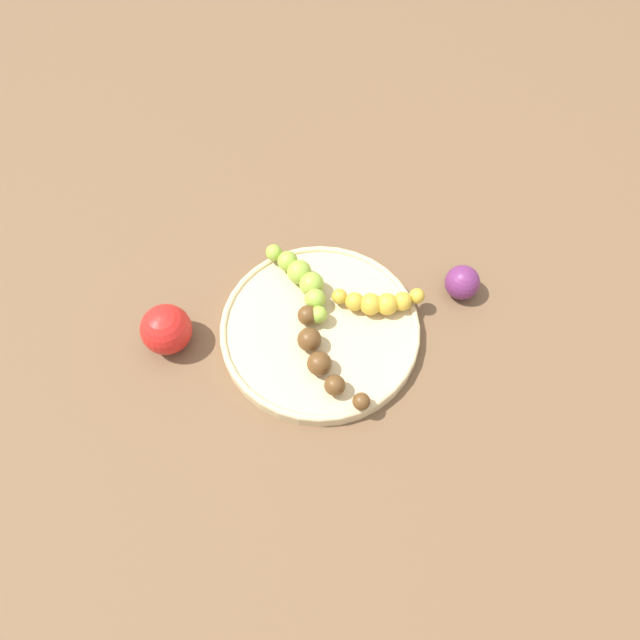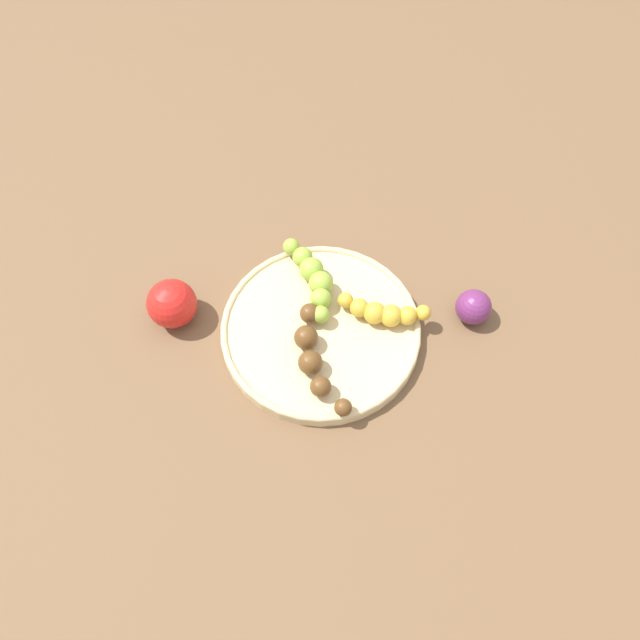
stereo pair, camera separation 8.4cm
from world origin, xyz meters
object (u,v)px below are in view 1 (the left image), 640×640
object	(u,v)px
banana_green	(301,279)
apple_red	(166,329)
banana_spotted	(379,302)
fruit_bowl	(320,329)
banana_overripe	(320,349)
plum_purple	(462,282)

from	to	relation	value
banana_green	apple_red	bearing A→B (deg)	172.78
banana_green	apple_red	distance (m)	0.21
banana_spotted	apple_red	xyz separation A→B (m)	(0.30, -0.01, 0.00)
fruit_bowl	apple_red	xyz separation A→B (m)	(0.21, -0.03, 0.02)
fruit_bowl	banana_green	xyz separation A→B (m)	(0.01, -0.07, 0.03)
fruit_bowl	banana_spotted	bearing A→B (deg)	-170.53
banana_green	banana_spotted	bearing A→B (deg)	-49.66
banana_overripe	plum_purple	size ratio (longest dim) A/B	3.89
apple_red	banana_green	bearing A→B (deg)	-167.29
banana_spotted	banana_green	bearing A→B (deg)	-108.95
apple_red	banana_overripe	bearing A→B (deg)	160.50
fruit_bowl	plum_purple	bearing A→B (deg)	-172.44
plum_purple	fruit_bowl	bearing A→B (deg)	7.56
banana_green	apple_red	xyz separation A→B (m)	(0.20, 0.05, -0.00)
fruit_bowl	banana_green	bearing A→B (deg)	-79.65
banana_green	fruit_bowl	bearing A→B (deg)	-99.58
fruit_bowl	banana_overripe	distance (m)	0.05
banana_spotted	plum_purple	bearing A→B (deg)	107.05
banana_overripe	banana_spotted	xyz separation A→B (m)	(-0.10, -0.06, -0.00)
fruit_bowl	plum_purple	xyz separation A→B (m)	(-0.22, -0.03, 0.01)
banana_overripe	banana_green	bearing A→B (deg)	-96.87
banana_green	banana_spotted	distance (m)	0.12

